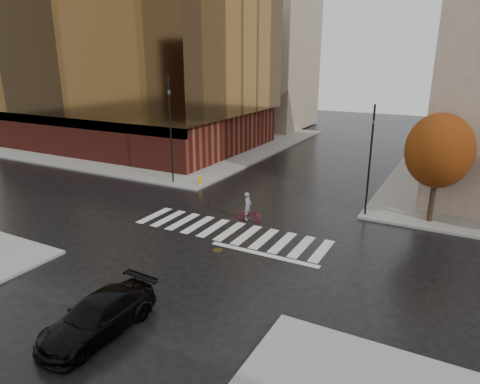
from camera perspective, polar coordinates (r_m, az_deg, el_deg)
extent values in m
plane|color=black|center=(24.39, -1.96, -5.68)|extent=(120.00, 120.00, 0.00)
cube|color=gray|center=(52.57, -10.35, 6.82)|extent=(30.00, 30.00, 0.15)
cube|color=silver|center=(24.79, -1.38, -5.27)|extent=(12.00, 3.00, 0.01)
cube|color=maroon|center=(50.61, -13.50, 8.60)|extent=(26.00, 18.00, 4.00)
cube|color=beige|center=(44.29, -21.22, 8.64)|extent=(26.00, 0.40, 1.00)
cube|color=#99642C|center=(50.06, -14.18, 17.67)|extent=(27.00, 19.00, 12.00)
cube|color=gray|center=(62.62, 2.51, 18.03)|extent=(14.00, 12.00, 20.00)
cylinder|color=black|center=(27.96, 24.25, -0.82)|extent=(0.32, 0.32, 2.80)
ellipsoid|color=maroon|center=(27.26, 25.01, 5.02)|extent=(3.80, 3.80, 4.37)
imported|color=black|center=(16.87, -18.38, -15.43)|extent=(2.17, 4.83, 1.37)
imported|color=maroon|center=(26.17, 1.23, -3.03)|extent=(1.62, 0.64, 0.84)
imported|color=gray|center=(26.02, 1.04, -1.87)|extent=(0.44, 0.64, 1.71)
cylinder|color=black|center=(33.42, -9.23, 8.14)|extent=(0.12, 0.12, 8.25)
imported|color=black|center=(33.07, -9.49, 13.25)|extent=(0.25, 0.22, 1.03)
cylinder|color=black|center=(27.23, 16.92, 3.95)|extent=(0.12, 0.12, 6.84)
imported|color=black|center=(26.79, 17.39, 9.10)|extent=(0.18, 0.20, 0.85)
cylinder|color=yellow|center=(33.31, -5.37, 1.53)|extent=(0.25, 0.25, 0.63)
sphere|color=yellow|center=(33.23, -5.38, 2.05)|extent=(0.27, 0.27, 0.27)
cylinder|color=#4A391A|center=(22.50, -2.99, -7.76)|extent=(0.54, 0.54, 0.01)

